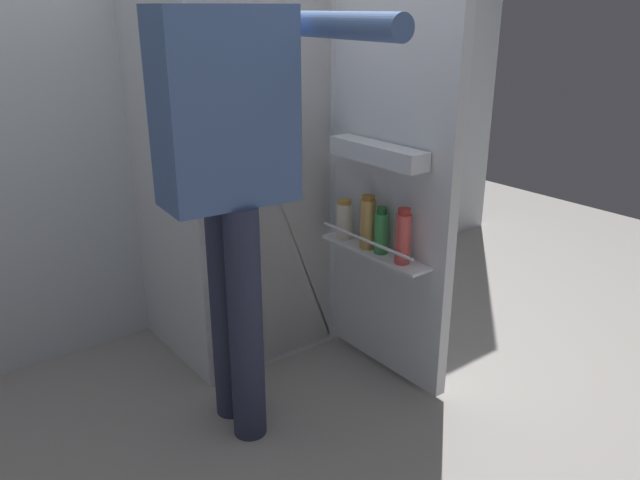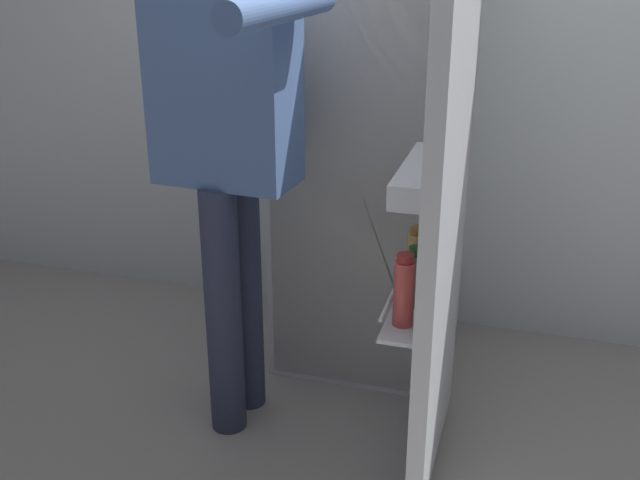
# 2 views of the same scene
# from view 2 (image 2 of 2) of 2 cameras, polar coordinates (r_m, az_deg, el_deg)

# --- Properties ---
(ground_plane) EXTENTS (6.47, 6.47, 0.00)m
(ground_plane) POSITION_cam_2_polar(r_m,az_deg,el_deg) (2.73, 0.95, -13.69)
(ground_plane) COLOR gray
(kitchen_wall) EXTENTS (4.40, 0.10, 2.54)m
(kitchen_wall) POSITION_cam_2_polar(r_m,az_deg,el_deg) (3.13, 5.89, 16.06)
(kitchen_wall) COLOR silver
(kitchen_wall) RESTS_ON ground_plane
(refrigerator) EXTENTS (0.70, 1.28, 1.69)m
(refrigerator) POSITION_cam_2_polar(r_m,az_deg,el_deg) (2.81, 4.43, 6.46)
(refrigerator) COLOR silver
(refrigerator) RESTS_ON ground_plane
(person) EXTENTS (0.56, 0.79, 1.74)m
(person) POSITION_cam_2_polar(r_m,az_deg,el_deg) (2.36, -6.85, 8.63)
(person) COLOR #2D334C
(person) RESTS_ON ground_plane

